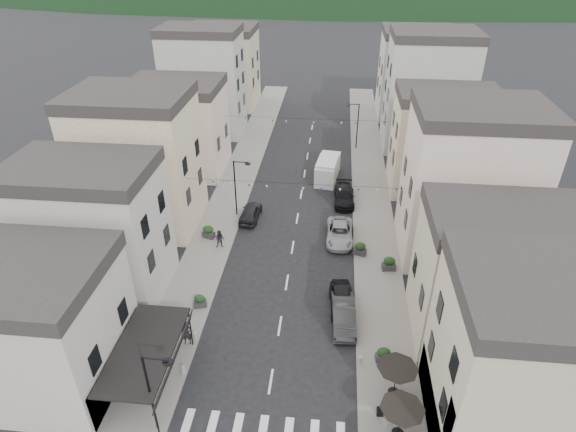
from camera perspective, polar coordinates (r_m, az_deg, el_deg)
name	(u,v)px	position (r m, az deg, el deg)	size (l,w,h in m)	color
sidewalk_left	(235,186)	(53.97, -6.31, 3.54)	(4.00, 76.00, 0.12)	slate
sidewalk_right	(371,193)	(53.07, 9.77, 2.74)	(4.00, 76.00, 0.12)	slate
boutique_building	(15,330)	(34.38, -29.59, -11.62)	(12.00, 8.00, 8.00)	#AFAAA0
bistro_building	(537,371)	(29.66, 27.39, -16.03)	(10.00, 8.00, 10.00)	#B7A991
boutique_awning	(149,350)	(31.30, -16.17, -15.04)	(3.77, 7.50, 3.28)	black
buildings_row_left	(182,114)	(58.42, -12.42, 11.72)	(10.20, 54.16, 14.00)	#AFAAA0
buildings_row_right	(439,125)	(55.67, 17.45, 10.23)	(10.20, 54.16, 14.50)	#B7A991
cafe_terrace	(402,412)	(29.04, 13.34, -21.63)	(2.50, 8.10, 2.53)	black
streetlamp_left_near	(153,387)	(28.60, -15.66, -18.88)	(1.70, 0.56, 6.00)	black
streetlamp_left_far	(238,183)	(46.77, -5.98, 3.96)	(1.70, 0.56, 6.00)	black
streetlamp_right_far	(356,121)	(62.42, 8.02, 11.06)	(1.70, 0.56, 6.00)	black
bollards	(270,383)	(32.04, -2.19, -19.21)	(11.66, 10.26, 0.60)	gray
bunting_near	(294,187)	(41.57, 0.72, 3.45)	(19.00, 0.28, 0.62)	black
bunting_far	(307,122)	(56.15, 2.23, 11.12)	(19.00, 0.28, 0.62)	black
parked_car_a	(342,301)	(37.09, 6.41, -9.95)	(1.81, 4.50, 1.53)	black
parked_car_b	(344,315)	(35.92, 6.61, -11.63)	(1.63, 4.67, 1.54)	#2F2F31
parked_car_c	(340,233)	(44.58, 6.14, -2.00)	(2.42, 5.24, 1.46)	#9C9EA4
parked_car_d	(344,196)	(50.66, 6.68, 2.40)	(2.06, 5.06, 1.47)	black
parked_car_e	(250,212)	(47.53, -4.47, 0.42)	(1.74, 4.32, 1.47)	black
delivery_van	(328,169)	(54.95, 4.71, 5.60)	(2.82, 5.71, 2.63)	silver
pedestrian_a	(187,333)	(34.71, -11.92, -13.39)	(0.70, 0.46, 1.93)	black
pedestrian_b	(220,239)	(43.43, -8.06, -2.73)	(0.84, 0.66, 1.73)	#241F29
planter_la	(200,301)	(37.63, -10.40, -9.87)	(1.08, 0.77, 1.09)	#2C2C2E
planter_lb	(208,232)	(45.07, -9.42, -1.86)	(1.27, 0.96, 1.26)	#2C2C2E
planter_ra	(383,355)	(33.80, 11.24, -15.83)	(1.08, 0.67, 1.14)	#313234
planter_rb	(389,264)	(41.38, 11.89, -5.53)	(1.21, 0.76, 1.27)	#303133
planter_rc	(360,249)	(42.74, 8.53, -3.84)	(1.24, 0.91, 1.24)	#2A2A2C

